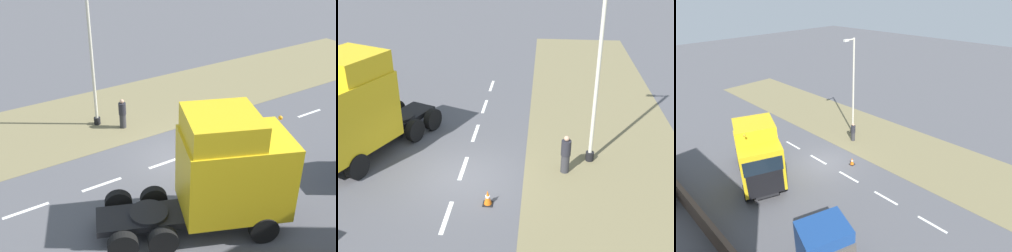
% 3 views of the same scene
% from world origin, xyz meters
% --- Properties ---
extents(ground_plane, '(120.00, 120.00, 0.00)m').
position_xyz_m(ground_plane, '(0.00, 0.00, 0.00)').
color(ground_plane, '#515156').
rests_on(ground_plane, ground).
extents(grass_verge, '(7.00, 44.00, 0.01)m').
position_xyz_m(grass_verge, '(-6.00, 0.00, 0.01)').
color(grass_verge, olive).
rests_on(grass_verge, ground).
extents(lane_markings, '(0.16, 21.00, 0.00)m').
position_xyz_m(lane_markings, '(0.00, -0.70, 0.00)').
color(lane_markings, white).
rests_on(lane_markings, ground).
extents(boundary_wall, '(0.25, 24.00, 1.48)m').
position_xyz_m(boundary_wall, '(9.00, 0.00, 0.74)').
color(boundary_wall, '#4C3D33').
rests_on(boundary_wall, ground).
extents(lorry_cab, '(4.83, 6.96, 4.67)m').
position_xyz_m(lorry_cab, '(4.61, -1.11, 2.27)').
color(lorry_cab, black).
rests_on(lorry_cab, ground).
extents(lamp_post, '(1.29, 0.34, 8.42)m').
position_xyz_m(lamp_post, '(-5.14, -1.80, 3.89)').
color(lamp_post, black).
rests_on(lamp_post, ground).
extents(pedestrian, '(0.39, 0.39, 1.63)m').
position_xyz_m(pedestrian, '(-4.12, -0.80, 0.80)').
color(pedestrian, '#333338').
rests_on(pedestrian, ground).
extents(traffic_cone_lead, '(0.36, 0.36, 0.58)m').
position_xyz_m(traffic_cone_lead, '(-1.32, 1.63, 0.28)').
color(traffic_cone_lead, black).
rests_on(traffic_cone_lead, ground).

